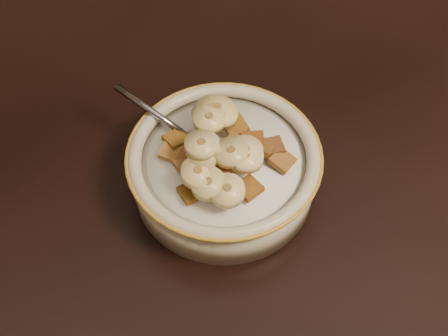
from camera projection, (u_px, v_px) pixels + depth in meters
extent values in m
cube|color=black|center=(347.00, 267.00, 0.59)|extent=(1.42, 0.93, 0.04)
cube|color=black|center=(153.00, 17.00, 1.25)|extent=(0.47, 0.47, 0.85)
cylinder|color=beige|center=(224.00, 173.00, 0.60)|extent=(0.18, 0.18, 0.04)
cylinder|color=white|center=(224.00, 160.00, 0.58)|extent=(0.15, 0.15, 0.00)
ellipsoid|color=gray|center=(200.00, 144.00, 0.59)|extent=(0.05, 0.05, 0.01)
cube|color=brown|center=(231.00, 191.00, 0.55)|extent=(0.03, 0.03, 0.01)
cube|color=brown|center=(272.00, 147.00, 0.58)|extent=(0.02, 0.02, 0.01)
cube|color=#95611A|center=(216.00, 184.00, 0.55)|extent=(0.02, 0.02, 0.01)
cube|color=brown|center=(236.00, 126.00, 0.59)|extent=(0.02, 0.03, 0.01)
cube|color=brown|center=(212.00, 109.00, 0.61)|extent=(0.02, 0.02, 0.01)
cube|color=brown|center=(252.00, 142.00, 0.57)|extent=(0.03, 0.03, 0.01)
cube|color=olive|center=(282.00, 161.00, 0.57)|extent=(0.03, 0.03, 0.01)
cube|color=#9B6534|center=(186.00, 164.00, 0.56)|extent=(0.02, 0.03, 0.01)
cube|color=#8F5C1B|center=(249.00, 188.00, 0.55)|extent=(0.03, 0.03, 0.01)
cube|color=brown|center=(191.00, 192.00, 0.55)|extent=(0.02, 0.03, 0.01)
cube|color=#9A6525|center=(172.00, 151.00, 0.58)|extent=(0.03, 0.03, 0.01)
cube|color=#996537|center=(217.00, 106.00, 0.61)|extent=(0.02, 0.02, 0.01)
cube|color=olive|center=(203.00, 161.00, 0.56)|extent=(0.02, 0.02, 0.01)
cube|color=brown|center=(220.00, 167.00, 0.55)|extent=(0.03, 0.03, 0.01)
cube|color=brown|center=(176.00, 139.00, 0.58)|extent=(0.03, 0.03, 0.01)
cube|color=brown|center=(263.00, 147.00, 0.58)|extent=(0.03, 0.03, 0.01)
cube|color=brown|center=(176.00, 143.00, 0.59)|extent=(0.03, 0.03, 0.01)
cube|color=brown|center=(221.00, 183.00, 0.55)|extent=(0.03, 0.03, 0.01)
cube|color=brown|center=(211.00, 172.00, 0.55)|extent=(0.03, 0.03, 0.01)
cube|color=brown|center=(191.00, 155.00, 0.57)|extent=(0.03, 0.03, 0.01)
cube|color=brown|center=(236.00, 145.00, 0.56)|extent=(0.03, 0.03, 0.01)
cylinder|color=beige|center=(246.00, 158.00, 0.55)|extent=(0.04, 0.04, 0.01)
cylinder|color=#FAEF8E|center=(210.00, 119.00, 0.58)|extent=(0.04, 0.04, 0.01)
cylinder|color=#E8DA8C|center=(218.00, 109.00, 0.58)|extent=(0.04, 0.04, 0.01)
cylinder|color=#FFE5AC|center=(245.00, 152.00, 0.55)|extent=(0.03, 0.03, 0.01)
cylinder|color=#C7BD6A|center=(208.00, 184.00, 0.54)|extent=(0.04, 0.04, 0.01)
cylinder|color=#ECD67D|center=(213.00, 110.00, 0.58)|extent=(0.03, 0.03, 0.01)
cylinder|color=#CFB681|center=(208.00, 115.00, 0.59)|extent=(0.04, 0.04, 0.01)
cylinder|color=#FADC7D|center=(221.00, 114.00, 0.58)|extent=(0.04, 0.04, 0.02)
cylinder|color=#FBF29F|center=(202.00, 145.00, 0.55)|extent=(0.04, 0.04, 0.01)
cylinder|color=#DACC7B|center=(231.00, 153.00, 0.55)|extent=(0.03, 0.03, 0.01)
cylinder|color=#CFB87E|center=(198.00, 173.00, 0.54)|extent=(0.04, 0.04, 0.01)
cylinder|color=#E7C77E|center=(227.00, 191.00, 0.53)|extent=(0.04, 0.04, 0.01)
cylinder|color=tan|center=(204.00, 153.00, 0.55)|extent=(0.04, 0.04, 0.02)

